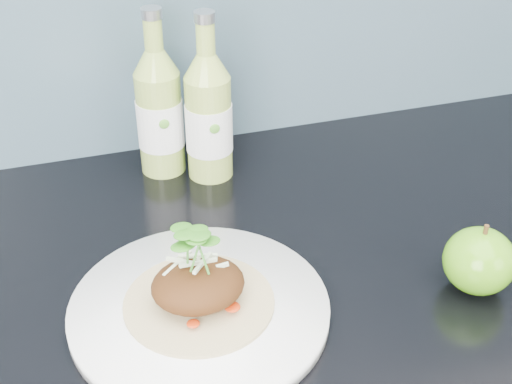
# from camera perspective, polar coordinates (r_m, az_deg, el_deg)

# --- Properties ---
(dinner_plate) EXTENTS (0.33, 0.33, 0.02)m
(dinner_plate) POSITION_cam_1_polar(r_m,az_deg,el_deg) (0.75, -4.55, -9.36)
(dinner_plate) COLOR white
(dinner_plate) RESTS_ON kitchen_counter
(pork_taco) EXTENTS (0.15, 0.15, 0.10)m
(pork_taco) POSITION_cam_1_polar(r_m,az_deg,el_deg) (0.72, -4.67, -7.22)
(pork_taco) COLOR tan
(pork_taco) RESTS_ON dinner_plate
(green_apple) EXTENTS (0.10, 0.10, 0.08)m
(green_apple) POSITION_cam_1_polar(r_m,az_deg,el_deg) (0.80, 17.43, -5.27)
(green_apple) COLOR #387F0D
(green_apple) RESTS_ON kitchen_counter
(cider_bottle_left) EXTENTS (0.07, 0.07, 0.23)m
(cider_bottle_left) POSITION_cam_1_polar(r_m,az_deg,el_deg) (0.95, -7.73, 6.34)
(cider_bottle_left) COLOR #94AF49
(cider_bottle_left) RESTS_ON kitchen_counter
(cider_bottle_right) EXTENTS (0.08, 0.08, 0.23)m
(cider_bottle_right) POSITION_cam_1_polar(r_m,az_deg,el_deg) (0.93, -3.81, 6.02)
(cider_bottle_right) COLOR #9CB64B
(cider_bottle_right) RESTS_ON kitchen_counter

